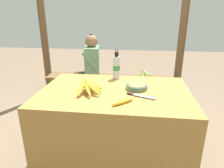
% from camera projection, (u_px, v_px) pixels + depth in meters
% --- Properties ---
extents(ground_plane, '(12.00, 12.00, 0.00)m').
position_uv_depth(ground_plane, '(114.00, 156.00, 2.01)').
color(ground_plane, '#75604C').
extents(market_counter, '(1.31, 0.88, 0.71)m').
position_uv_depth(market_counter, '(115.00, 125.00, 1.88)').
color(market_counter, olive).
rests_on(market_counter, ground_plane).
extents(banana_bunch_ripe, '(0.21, 0.32, 0.14)m').
position_uv_depth(banana_bunch_ripe, '(89.00, 85.00, 1.70)').
color(banana_bunch_ripe, '#4C381E').
rests_on(banana_bunch_ripe, market_counter).
extents(serving_bowl, '(0.19, 0.19, 0.04)m').
position_uv_depth(serving_bowl, '(137.00, 86.00, 1.79)').
color(serving_bowl, '#4C6B5B').
rests_on(serving_bowl, market_counter).
extents(water_bottle, '(0.07, 0.07, 0.30)m').
position_uv_depth(water_bottle, '(116.00, 67.00, 2.03)').
color(water_bottle, silver).
rests_on(water_bottle, market_counter).
extents(loose_banana_front, '(0.18, 0.17, 0.03)m').
position_uv_depth(loose_banana_front, '(123.00, 102.00, 1.50)').
color(loose_banana_front, gold).
rests_on(loose_banana_front, market_counter).
extents(knife, '(0.24, 0.12, 0.02)m').
position_uv_depth(knife, '(137.00, 95.00, 1.64)').
color(knife, '#BCBCC1').
rests_on(knife, market_counter).
extents(wooden_bench, '(1.84, 0.32, 0.46)m').
position_uv_depth(wooden_bench, '(108.00, 81.00, 3.01)').
color(wooden_bench, brown).
rests_on(wooden_bench, ground_plane).
extents(seated_vendor, '(0.44, 0.42, 1.08)m').
position_uv_depth(seated_vendor, '(89.00, 65.00, 2.92)').
color(seated_vendor, '#473828').
rests_on(seated_vendor, ground_plane).
extents(banana_bunch_green, '(0.17, 0.32, 0.15)m').
position_uv_depth(banana_bunch_green, '(145.00, 74.00, 2.90)').
color(banana_bunch_green, '#4C381E').
rests_on(banana_bunch_green, wooden_bench).
extents(support_post_near, '(0.11, 0.11, 2.49)m').
position_uv_depth(support_post_near, '(42.00, 20.00, 3.08)').
color(support_post_near, brown).
rests_on(support_post_near, ground_plane).
extents(support_post_far, '(0.11, 0.11, 2.49)m').
position_uv_depth(support_post_far, '(184.00, 21.00, 2.83)').
color(support_post_far, brown).
rests_on(support_post_far, ground_plane).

